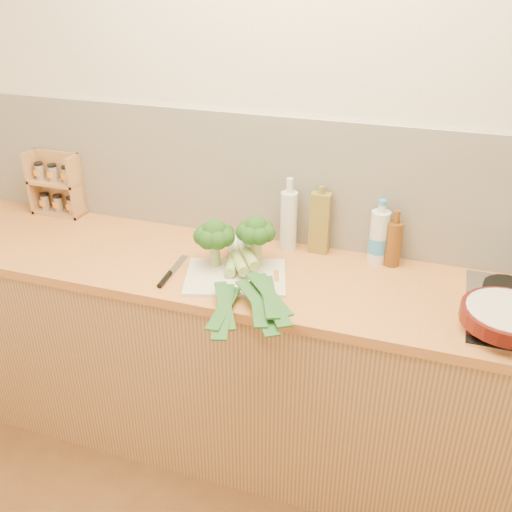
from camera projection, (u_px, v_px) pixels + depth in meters
The scene contains 15 objects.
room_shell at pixel (291, 183), 2.34m from camera, with size 3.50×3.50×3.50m.
counter at pixel (268, 364), 2.44m from camera, with size 3.20×0.62×0.90m.
chopping_board at pixel (236, 277), 2.19m from camera, with size 0.38×0.28×0.01m, color beige.
broccoli_left at pixel (214, 235), 2.20m from camera, with size 0.16×0.16×0.19m.
broccoli_right at pixel (256, 232), 2.19m from camera, with size 0.15×0.15×0.21m.
leek_front at pixel (230, 272), 2.16m from camera, with size 0.25×0.70×0.04m.
leek_mid at pixel (244, 271), 2.13m from camera, with size 0.41×0.61×0.04m.
leek_back at pixel (256, 269), 2.11m from camera, with size 0.38×0.56×0.04m.
chefs_knife at pixel (168, 276), 2.19m from camera, with size 0.04×0.27×0.02m.
skillet at pixel (509, 316), 1.84m from camera, with size 0.43×0.30×0.05m.
spice_rack at pixel (57, 187), 2.69m from camera, with size 0.25×0.10×0.30m.
oil_tin at pixel (320, 223), 2.32m from camera, with size 0.08×0.05×0.29m.
glass_bottle at pixel (289, 220), 2.35m from camera, with size 0.07×0.07×0.31m.
amber_bottle at pixel (394, 243), 2.24m from camera, with size 0.06×0.06×0.23m.
water_bottle at pixel (379, 238), 2.26m from camera, with size 0.08×0.08×0.25m.
Camera 1 is at (0.57, -0.65, 2.00)m, focal length 40.00 mm.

